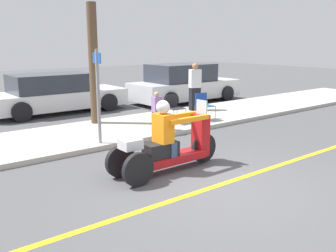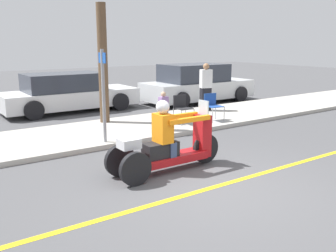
{
  "view_description": "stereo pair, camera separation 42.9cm",
  "coord_description": "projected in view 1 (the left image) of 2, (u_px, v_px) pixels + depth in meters",
  "views": [
    {
      "loc": [
        -4.5,
        -4.33,
        2.48
      ],
      "look_at": [
        -0.2,
        1.14,
        0.91
      ],
      "focal_mm": 40.0,
      "sensor_mm": 36.0,
      "label": 1
    },
    {
      "loc": [
        -4.16,
        -4.59,
        2.48
      ],
      "look_at": [
        -0.2,
        1.14,
        0.91
      ],
      "focal_mm": 40.0,
      "sensor_mm": 36.0,
      "label": 2
    }
  ],
  "objects": [
    {
      "name": "folding_chair_curbside",
      "position": [
        174.0,
        106.0,
        11.07
      ],
      "size": [
        0.49,
        0.49,
        0.82
      ],
      "color": "#A5A8AD",
      "rests_on": "sidewalk_strip"
    },
    {
      "name": "motorcycle_trike",
      "position": [
        168.0,
        146.0,
        7.23
      ],
      "size": [
        2.46,
        0.68,
        1.42
      ],
      "color": "black",
      "rests_on": "ground"
    },
    {
      "name": "spectator_far_back",
      "position": [
        195.0,
        88.0,
        13.06
      ],
      "size": [
        0.44,
        0.33,
        1.64
      ],
      "color": "black",
      "rests_on": "sidewalk_strip"
    },
    {
      "name": "tree_trunk",
      "position": [
        94.0,
        64.0,
        10.79
      ],
      "size": [
        0.28,
        0.28,
        3.45
      ],
      "color": "brown",
      "rests_on": "sidewalk_strip"
    },
    {
      "name": "parked_car_lot_center",
      "position": [
        184.0,
        84.0,
        15.62
      ],
      "size": [
        4.75,
        2.09,
        1.59
      ],
      "color": "silver",
      "rests_on": "ground"
    },
    {
      "name": "lane_stripe",
      "position": [
        209.0,
        188.0,
        6.47
      ],
      "size": [
        24.0,
        0.12,
        0.01
      ],
      "color": "gold",
      "rests_on": "ground"
    },
    {
      "name": "ground_plane",
      "position": [
        217.0,
        186.0,
        6.59
      ],
      "size": [
        60.0,
        60.0,
        0.0
      ],
      "primitive_type": "plane",
      "color": "#4C4C4F"
    },
    {
      "name": "parked_car_lot_far",
      "position": [
        55.0,
        94.0,
        13.29
      ],
      "size": [
        4.8,
        2.0,
        1.39
      ],
      "color": "silver",
      "rests_on": "ground"
    },
    {
      "name": "sidewalk_strip",
      "position": [
        95.0,
        134.0,
        10.1
      ],
      "size": [
        28.0,
        2.8,
        0.12
      ],
      "color": "#B2ADA3",
      "rests_on": "ground"
    },
    {
      "name": "spectator_mid_group",
      "position": [
        157.0,
        112.0,
        10.11
      ],
      "size": [
        0.27,
        0.18,
        1.06
      ],
      "color": "#38476B",
      "rests_on": "sidewalk_strip"
    },
    {
      "name": "folding_chair_set_back",
      "position": [
        203.0,
        104.0,
        11.48
      ],
      "size": [
        0.5,
        0.5,
        0.82
      ],
      "color": "#A5A8AD",
      "rests_on": "sidewalk_strip"
    },
    {
      "name": "street_sign",
      "position": [
        98.0,
        93.0,
        8.67
      ],
      "size": [
        0.08,
        0.36,
        2.2
      ],
      "color": "gray",
      "rests_on": "sidewalk_strip"
    }
  ]
}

